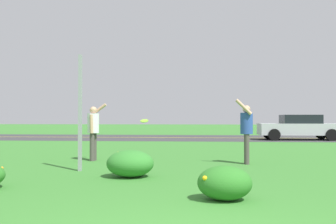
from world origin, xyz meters
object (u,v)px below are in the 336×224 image
sign_post_near_path (80,113)px  person_catcher_blue_shirt (246,129)px  car_silver_center_left (299,127)px  frisbee_lime (144,121)px  person_thrower_white_shirt (93,128)px

sign_post_near_path → person_catcher_blue_shirt: (4.14, 1.72, -0.42)m
car_silver_center_left → person_catcher_blue_shirt: bearing=-110.6°
person_catcher_blue_shirt → frisbee_lime: 2.94m
person_thrower_white_shirt → frisbee_lime: size_ratio=7.14×
sign_post_near_path → frisbee_lime: size_ratio=11.64×
sign_post_near_path → person_thrower_white_shirt: 2.19m
frisbee_lime → person_thrower_white_shirt: bearing=179.3°
sign_post_near_path → frisbee_lime: 2.45m
sign_post_near_path → person_catcher_blue_shirt: bearing=22.6°
person_thrower_white_shirt → sign_post_near_path: bearing=-82.1°
person_thrower_white_shirt → car_silver_center_left: (8.84, 11.33, -0.22)m
person_thrower_white_shirt → car_silver_center_left: bearing=52.0°
person_catcher_blue_shirt → frisbee_lime: (-2.90, 0.39, 0.21)m
person_catcher_blue_shirt → frisbee_lime: bearing=172.4°
person_thrower_white_shirt → car_silver_center_left: 14.37m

